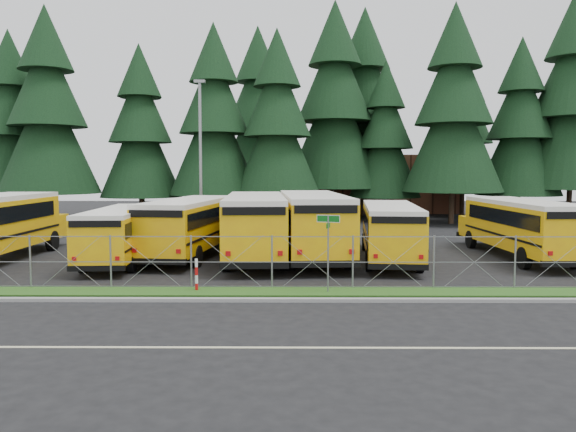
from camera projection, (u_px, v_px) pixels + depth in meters
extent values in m
plane|color=black|center=(299.00, 283.00, 21.86)|extent=(120.00, 120.00, 0.00)
cube|color=gray|center=(300.00, 300.00, 18.77)|extent=(50.00, 0.25, 0.12)
cube|color=#264D16|center=(299.00, 292.00, 20.17)|extent=(50.00, 1.40, 0.06)
cube|color=beige|center=(302.00, 348.00, 13.89)|extent=(50.00, 0.12, 0.01)
cube|color=brown|center=(349.00, 183.00, 61.45)|extent=(22.00, 10.00, 6.00)
cylinder|color=gray|center=(328.00, 254.00, 20.00)|extent=(0.06, 0.06, 2.80)
cube|color=#0D5D16|center=(328.00, 219.00, 19.90)|extent=(0.77, 0.25, 0.22)
cube|color=white|center=(328.00, 219.00, 19.90)|extent=(0.81, 0.26, 0.26)
cube|color=#0D5D16|center=(328.00, 225.00, 19.92)|extent=(0.18, 0.53, 0.18)
cylinder|color=#B20C0C|center=(196.00, 275.00, 20.34)|extent=(0.11, 0.11, 1.20)
cylinder|color=gray|center=(201.00, 161.00, 36.06)|extent=(0.20, 0.20, 10.00)
cube|color=gray|center=(200.00, 81.00, 35.65)|extent=(0.70, 0.35, 0.18)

